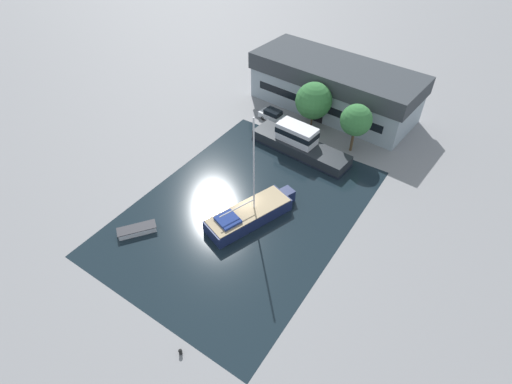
{
  "coord_description": "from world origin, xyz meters",
  "views": [
    {
      "loc": [
        18.11,
        -24.67,
        30.51
      ],
      "look_at": [
        0.0,
        2.23,
        1.0
      ],
      "focal_mm": 28.0,
      "sensor_mm": 36.0,
      "label": 1
    }
  ],
  "objects_px": {
    "warehouse_building": "(334,87)",
    "quay_tree_by_water": "(314,101)",
    "small_dinghy": "(137,230)",
    "motor_cruiser": "(299,143)",
    "quay_tree_near_building": "(356,120)",
    "sailboat_moored": "(250,214)",
    "parked_car": "(274,116)"
  },
  "relations": [
    {
      "from": "warehouse_building",
      "to": "small_dinghy",
      "type": "bearing_deg",
      "value": -94.55
    },
    {
      "from": "quay_tree_by_water",
      "to": "motor_cruiser",
      "type": "xyz_separation_m",
      "value": [
        1.37,
        -5.9,
        -2.79
      ]
    },
    {
      "from": "warehouse_building",
      "to": "small_dinghy",
      "type": "relative_size",
      "value": 6.33
    },
    {
      "from": "sailboat_moored",
      "to": "small_dinghy",
      "type": "relative_size",
      "value": 3.15
    },
    {
      "from": "warehouse_building",
      "to": "quay_tree_near_building",
      "type": "distance_m",
      "value": 10.61
    },
    {
      "from": "quay_tree_near_building",
      "to": "sailboat_moored",
      "type": "bearing_deg",
      "value": -102.12
    },
    {
      "from": "motor_cruiser",
      "to": "sailboat_moored",
      "type": "bearing_deg",
      "value": -167.61
    },
    {
      "from": "quay_tree_by_water",
      "to": "parked_car",
      "type": "xyz_separation_m",
      "value": [
        -5.15,
        -1.52,
        -3.26
      ]
    },
    {
      "from": "quay_tree_by_water",
      "to": "motor_cruiser",
      "type": "distance_m",
      "value": 6.67
    },
    {
      "from": "quay_tree_by_water",
      "to": "small_dinghy",
      "type": "xyz_separation_m",
      "value": [
        -5.46,
        -27.2,
        -3.73
      ]
    },
    {
      "from": "quay_tree_by_water",
      "to": "small_dinghy",
      "type": "distance_m",
      "value": 27.99
    },
    {
      "from": "quay_tree_near_building",
      "to": "parked_car",
      "type": "bearing_deg",
      "value": 177.99
    },
    {
      "from": "small_dinghy",
      "to": "quay_tree_near_building",
      "type": "bearing_deg",
      "value": -79.56
    },
    {
      "from": "warehouse_building",
      "to": "quay_tree_by_water",
      "type": "distance_m",
      "value": 6.24
    },
    {
      "from": "parked_car",
      "to": "sailboat_moored",
      "type": "bearing_deg",
      "value": 31.16
    },
    {
      "from": "parked_car",
      "to": "small_dinghy",
      "type": "relative_size",
      "value": 1.18
    },
    {
      "from": "warehouse_building",
      "to": "motor_cruiser",
      "type": "relative_size",
      "value": 1.82
    },
    {
      "from": "warehouse_building",
      "to": "quay_tree_by_water",
      "type": "relative_size",
      "value": 3.78
    },
    {
      "from": "quay_tree_near_building",
      "to": "quay_tree_by_water",
      "type": "distance_m",
      "value": 7.05
    },
    {
      "from": "parked_car",
      "to": "small_dinghy",
      "type": "height_order",
      "value": "parked_car"
    },
    {
      "from": "small_dinghy",
      "to": "motor_cruiser",
      "type": "bearing_deg",
      "value": -71.5
    },
    {
      "from": "parked_car",
      "to": "sailboat_moored",
      "type": "relative_size",
      "value": 0.37
    },
    {
      "from": "warehouse_building",
      "to": "quay_tree_by_water",
      "type": "bearing_deg",
      "value": -85.68
    },
    {
      "from": "quay_tree_near_building",
      "to": "quay_tree_by_water",
      "type": "bearing_deg",
      "value": 164.0
    },
    {
      "from": "small_dinghy",
      "to": "warehouse_building",
      "type": "bearing_deg",
      "value": -63.1
    },
    {
      "from": "warehouse_building",
      "to": "parked_car",
      "type": "bearing_deg",
      "value": -119.11
    },
    {
      "from": "quay_tree_by_water",
      "to": "sailboat_moored",
      "type": "xyz_separation_m",
      "value": [
        3.05,
        -19.24,
        -3.28
      ]
    },
    {
      "from": "quay_tree_near_building",
      "to": "motor_cruiser",
      "type": "height_order",
      "value": "quay_tree_near_building"
    },
    {
      "from": "parked_car",
      "to": "small_dinghy",
      "type": "distance_m",
      "value": 25.68
    },
    {
      "from": "quay_tree_near_building",
      "to": "sailboat_moored",
      "type": "relative_size",
      "value": 0.53
    },
    {
      "from": "quay_tree_near_building",
      "to": "quay_tree_by_water",
      "type": "height_order",
      "value": "quay_tree_by_water"
    },
    {
      "from": "warehouse_building",
      "to": "sailboat_moored",
      "type": "relative_size",
      "value": 2.01
    }
  ]
}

